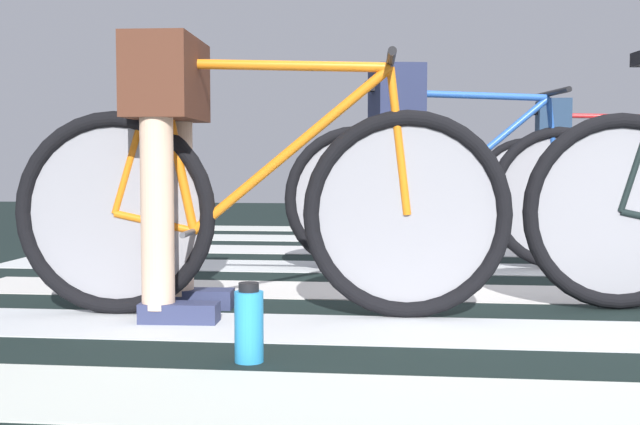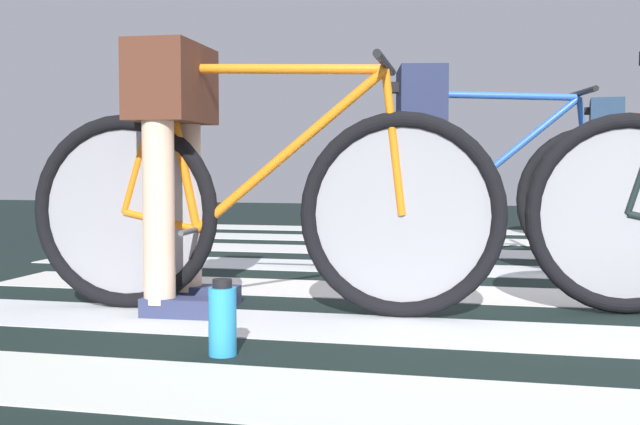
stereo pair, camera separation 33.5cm
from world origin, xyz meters
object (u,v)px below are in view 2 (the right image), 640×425
at_px(cyclist_1_of_4, 174,139).
at_px(cyclist_4_of_4, 606,149).
at_px(bicycle_1_of_4, 257,206).
at_px(bicycle_3_of_4, 484,194).
at_px(water_bottle, 222,319).
at_px(cyclist_3_of_4, 422,141).

distance_m(cyclist_1_of_4, cyclist_4_of_4, 3.75).
bearing_deg(cyclist_4_of_4, bicycle_1_of_4, -111.58).
relative_size(bicycle_3_of_4, water_bottle, 7.98).
xyz_separation_m(bicycle_1_of_4, cyclist_3_of_4, (0.46, 1.23, 0.26)).
relative_size(cyclist_1_of_4, cyclist_3_of_4, 0.96).
bearing_deg(cyclist_3_of_4, bicycle_3_of_4, 0.00).
height_order(bicycle_1_of_4, cyclist_3_of_4, cyclist_3_of_4).
relative_size(cyclist_3_of_4, water_bottle, 4.66).
height_order(bicycle_3_of_4, cyclist_3_of_4, cyclist_3_of_4).
bearing_deg(bicycle_1_of_4, cyclist_1_of_4, 180.00).
height_order(bicycle_1_of_4, bicycle_3_of_4, same).
bearing_deg(cyclist_3_of_4, cyclist_4_of_4, 49.98).
bearing_deg(bicycle_1_of_4, cyclist_3_of_4, 66.96).
bearing_deg(bicycle_1_of_4, cyclist_4_of_4, 61.57).
relative_size(bicycle_3_of_4, cyclist_4_of_4, 1.73).
height_order(bicycle_1_of_4, cyclist_4_of_4, cyclist_4_of_4).
bearing_deg(cyclist_1_of_4, cyclist_4_of_4, 57.39).
xyz_separation_m(cyclist_3_of_4, water_bottle, (-0.37, -1.85, -0.55)).
bearing_deg(water_bottle, cyclist_4_of_4, 69.08).
bearing_deg(bicycle_3_of_4, water_bottle, -120.39).
xyz_separation_m(cyclist_1_of_4, bicycle_3_of_4, (1.07, 1.30, -0.24)).
xyz_separation_m(cyclist_1_of_4, cyclist_4_of_4, (1.88, 3.24, 0.02)).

